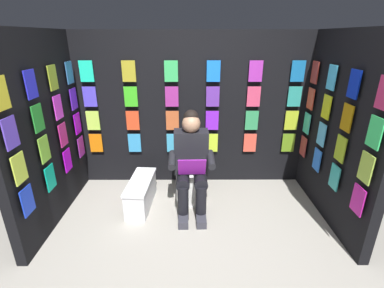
{
  "coord_description": "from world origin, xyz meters",
  "views": [
    {
      "loc": [
        0.02,
        1.96,
        1.97
      ],
      "look_at": [
        0.01,
        -0.9,
        0.85
      ],
      "focal_mm": 25.95,
      "sensor_mm": 36.0,
      "label": 1
    }
  ],
  "objects": [
    {
      "name": "ground_plane",
      "position": [
        0.0,
        0.0,
        0.0
      ],
      "size": [
        30.0,
        30.0,
        0.0
      ],
      "primitive_type": "plane",
      "color": "#9E998E"
    },
    {
      "name": "display_wall_back",
      "position": [
        0.0,
        -1.68,
        1.02
      ],
      "size": [
        3.13,
        0.14,
        2.04
      ],
      "color": "black",
      "rests_on": "ground"
    },
    {
      "name": "display_wall_left",
      "position": [
        -1.56,
        -0.82,
        1.02
      ],
      "size": [
        0.14,
        1.63,
        2.04
      ],
      "color": "black",
      "rests_on": "ground"
    },
    {
      "name": "display_wall_right",
      "position": [
        1.56,
        -0.82,
        1.02
      ],
      "size": [
        0.14,
        1.63,
        2.04
      ],
      "color": "black",
      "rests_on": "ground"
    },
    {
      "name": "toilet",
      "position": [
        0.02,
        -1.18,
        0.33
      ],
      "size": [
        0.41,
        0.56,
        0.77
      ],
      "rotation": [
        0.0,
        0.0,
        0.02
      ],
      "color": "white",
      "rests_on": "ground"
    },
    {
      "name": "person_reading",
      "position": [
        0.01,
        -0.96,
        0.6
      ],
      "size": [
        0.53,
        0.69,
        1.19
      ],
      "rotation": [
        0.0,
        0.0,
        0.02
      ],
      "color": "black",
      "rests_on": "ground"
    },
    {
      "name": "comic_longbox_near",
      "position": [
        0.63,
        -0.98,
        0.17
      ],
      "size": [
        0.3,
        0.73,
        0.34
      ],
      "rotation": [
        0.0,
        0.0,
        -0.07
      ],
      "color": "silver",
      "rests_on": "ground"
    }
  ]
}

